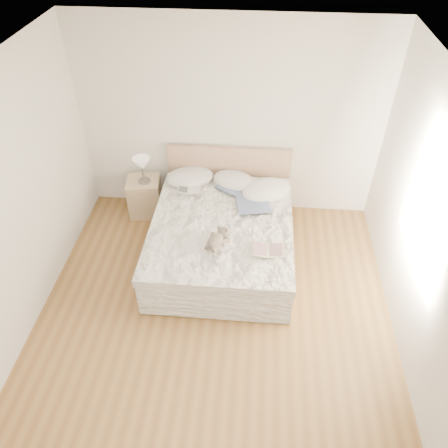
{
  "coord_description": "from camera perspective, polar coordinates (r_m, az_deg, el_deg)",
  "views": [
    {
      "loc": [
        0.38,
        -2.92,
        4.04
      ],
      "look_at": [
        0.03,
        1.05,
        0.62
      ],
      "focal_mm": 35.0,
      "sensor_mm": 36.0,
      "label": 1
    }
  ],
  "objects": [
    {
      "name": "teddy_bear",
      "position": [
        4.94,
        -1.1,
        -2.71
      ],
      "size": [
        0.32,
        0.37,
        0.16
      ],
      "primitive_type": null,
      "rotation": [
        0.0,
        0.0,
        -0.41
      ],
      "color": "#675B4F",
      "rests_on": "bed"
    },
    {
      "name": "table_lamp",
      "position": [
        6.01,
        -10.67,
        7.57
      ],
      "size": [
        0.26,
        0.26,
        0.37
      ],
      "color": "#4A4540",
      "rests_on": "nightstand"
    },
    {
      "name": "wall_left",
      "position": [
        4.63,
        -27.21,
        -0.17
      ],
      "size": [
        0.02,
        4.5,
        2.7
      ],
      "primitive_type": "cube",
      "color": "silver",
      "rests_on": "ground"
    },
    {
      "name": "wall_back",
      "position": [
        5.84,
        0.72,
        13.21
      ],
      "size": [
        4.0,
        0.02,
        2.7
      ],
      "primitive_type": "cube",
      "color": "silver",
      "rests_on": "ground"
    },
    {
      "name": "floor",
      "position": [
        5.0,
        -1.45,
        -13.3
      ],
      "size": [
        4.0,
        4.5,
        0.0
      ],
      "primitive_type": "cube",
      "color": "brown",
      "rests_on": "ground"
    },
    {
      "name": "nightstand",
      "position": [
        6.34,
        -10.28,
        3.55
      ],
      "size": [
        0.5,
        0.45,
        0.56
      ],
      "primitive_type": "cube",
      "rotation": [
        0.0,
        0.0,
        0.13
      ],
      "color": "tan",
      "rests_on": "floor"
    },
    {
      "name": "wall_right",
      "position": [
        4.29,
        25.89,
        -3.19
      ],
      "size": [
        0.02,
        4.5,
        2.7
      ],
      "primitive_type": "cube",
      "color": "silver",
      "rests_on": "ground"
    },
    {
      "name": "blouse",
      "position": [
        5.64,
        3.65,
        3.35
      ],
      "size": [
        0.78,
        0.81,
        0.03
      ],
      "primitive_type": null,
      "rotation": [
        0.0,
        0.0,
        0.21
      ],
      "color": "#3E4B6F",
      "rests_on": "bed"
    },
    {
      "name": "window",
      "position": [
        4.44,
        25.13,
        0.42
      ],
      "size": [
        0.02,
        1.3,
        1.1
      ],
      "primitive_type": "cube",
      "color": "white",
      "rests_on": "wall_right"
    },
    {
      "name": "pillow_left",
      "position": [
        6.02,
        -4.51,
        6.12
      ],
      "size": [
        0.77,
        0.64,
        0.2
      ],
      "primitive_type": "ellipsoid",
      "rotation": [
        0.0,
        0.0,
        0.32
      ],
      "color": "silver",
      "rests_on": "bed"
    },
    {
      "name": "photo_book",
      "position": [
        5.8,
        -4.57,
        4.52
      ],
      "size": [
        0.32,
        0.22,
        0.02
      ],
      "primitive_type": "cube",
      "rotation": [
        0.0,
        0.0,
        0.03
      ],
      "color": "silver",
      "rests_on": "bed"
    },
    {
      "name": "pillow_right",
      "position": [
        5.79,
        5.54,
        4.45
      ],
      "size": [
        0.82,
        0.75,
        0.2
      ],
      "primitive_type": "ellipsoid",
      "rotation": [
        0.0,
        0.0,
        0.52
      ],
      "color": "white",
      "rests_on": "bed"
    },
    {
      "name": "bed",
      "position": [
        5.57,
        -0.2,
        -1.48
      ],
      "size": [
        1.72,
        2.14,
        1.0
      ],
      "color": "#A28066",
      "rests_on": "floor"
    },
    {
      "name": "pillow_middle",
      "position": [
        5.94,
        1.36,
        5.7
      ],
      "size": [
        0.72,
        0.63,
        0.18
      ],
      "primitive_type": "ellipsoid",
      "rotation": [
        0.0,
        0.0,
        -0.41
      ],
      "color": "silver",
      "rests_on": "bed"
    },
    {
      "name": "ceiling",
      "position": [
        3.23,
        -2.26,
        16.12
      ],
      "size": [
        4.0,
        4.5,
        0.0
      ],
      "primitive_type": "cube",
      "color": "white",
      "rests_on": "ground"
    },
    {
      "name": "childrens_book",
      "position": [
        4.93,
        5.81,
        -3.43
      ],
      "size": [
        0.37,
        0.25,
        0.02
      ],
      "primitive_type": "cube",
      "rotation": [
        0.0,
        0.0,
        -0.02
      ],
      "color": "beige",
      "rests_on": "bed"
    }
  ]
}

